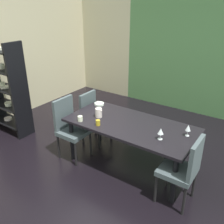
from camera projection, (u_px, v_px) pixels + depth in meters
ground_plane at (83, 167)px, 4.04m from camera, size 5.28×6.38×0.02m
back_panel_interior at (105, 45)px, 6.79m from camera, size 1.61×0.10×2.60m
garden_window_panel at (203, 57)px, 5.43m from camera, size 3.66×0.10×2.60m
dining_table at (130, 128)px, 3.80m from camera, size 1.97×0.94×0.76m
chair_left_far at (93, 114)px, 4.59m from camera, size 0.44×0.44×0.93m
chair_left_near at (70, 126)px, 4.11m from camera, size 0.44×0.44×1.03m
chair_right_near at (184, 168)px, 3.12m from camera, size 0.44×0.44×0.98m
display_shelf at (5, 88)px, 4.79m from camera, size 0.94×0.37×1.81m
wine_glass_front at (161, 131)px, 3.30m from camera, size 0.08×0.08×0.16m
wine_glass_west at (188, 128)px, 3.39m from camera, size 0.07×0.07×0.17m
serving_bowl_center at (99, 104)px, 4.42m from camera, size 0.17×0.17×0.04m
cup_left at (98, 123)px, 3.70m from camera, size 0.07×0.07×0.09m
cup_east at (80, 119)px, 3.82m from camera, size 0.08×0.08×0.08m
pitcher_rear at (99, 113)px, 3.95m from camera, size 0.12×0.11×0.15m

